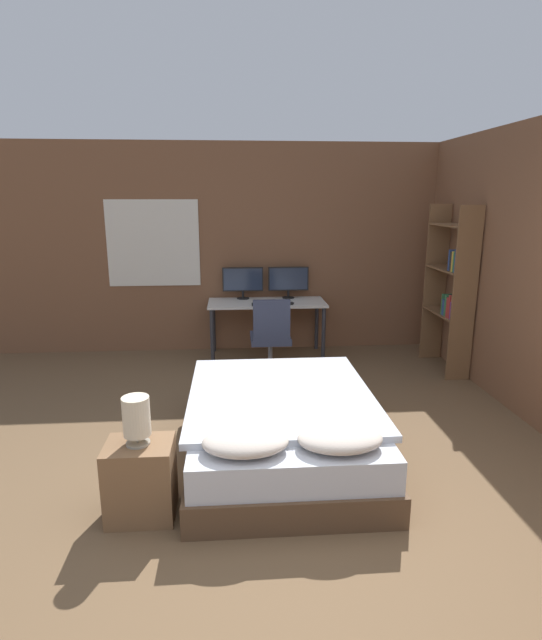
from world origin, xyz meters
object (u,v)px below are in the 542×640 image
(bed, at_px, (282,427))
(nightstand, at_px, (141,480))
(computer_mouse, at_px, (291,303))
(monitor_right, at_px, (288,280))
(bookshelf, at_px, (453,284))
(monitor_left, at_px, (243,281))
(office_chair, at_px, (271,345))
(keyboard, at_px, (268,304))
(desk, at_px, (267,308))
(bedside_lamp, at_px, (136,417))

(bed, distance_m, nightstand, 1.19)
(computer_mouse, bearing_deg, nightstand, -113.22)
(monitor_right, bearing_deg, bookshelf, -27.64)
(computer_mouse, bearing_deg, monitor_right, 88.85)
(monitor_left, distance_m, office_chair, 1.15)
(keyboard, bearing_deg, bookshelf, -14.14)
(desk, bearing_deg, monitor_left, 145.12)
(computer_mouse, bearing_deg, bookshelf, -16.30)
(monitor_right, bearing_deg, keyboard, -125.88)
(bed, distance_m, monitor_right, 2.93)
(desk, relative_size, computer_mouse, 21.24)
(computer_mouse, distance_m, bookshelf, 1.90)
(bed, bearing_deg, bedside_lamp, -145.06)
(monitor_right, relative_size, keyboard, 1.32)
(monitor_right, relative_size, bookshelf, 0.27)
(office_chair, bearing_deg, bookshelf, 0.15)
(nightstand, relative_size, monitor_right, 0.96)
(bed, xyz_separation_m, keyboard, (0.06, 2.41, 0.47))
(monitor_left, xyz_separation_m, monitor_right, (0.60, 0.00, 0.00))
(monitor_left, distance_m, computer_mouse, 0.75)
(bedside_lamp, relative_size, office_chair, 0.34)
(office_chair, distance_m, bookshelf, 2.20)
(monitor_right, height_order, computer_mouse, monitor_right)
(computer_mouse, height_order, bookshelf, bookshelf)
(computer_mouse, bearing_deg, keyboard, 180.00)
(bedside_lamp, distance_m, office_chair, 2.78)
(monitor_right, bearing_deg, computer_mouse, -91.15)
(monitor_right, height_order, bookshelf, bookshelf)
(desk, bearing_deg, nightstand, -107.46)
(monitor_left, relative_size, computer_mouse, 7.52)
(bed, distance_m, bookshelf, 2.97)
(keyboard, distance_m, office_chair, 0.64)
(bedside_lamp, bearing_deg, office_chair, 68.09)
(computer_mouse, bearing_deg, bedside_lamp, -113.22)
(bed, height_order, monitor_right, monitor_right)
(bed, distance_m, keyboard, 2.46)
(monitor_right, xyz_separation_m, computer_mouse, (-0.01, -0.41, -0.22))
(bed, relative_size, nightstand, 3.92)
(office_chair, bearing_deg, computer_mouse, 60.84)
(monitor_left, height_order, keyboard, monitor_left)
(desk, relative_size, keyboard, 3.72)
(monitor_right, bearing_deg, desk, -145.12)
(bed, height_order, bookshelf, bookshelf)
(monitor_right, bearing_deg, bedside_lamp, -110.85)
(monitor_right, distance_m, office_chair, 1.15)
(monitor_left, bearing_deg, bed, -85.19)
(nightstand, distance_m, computer_mouse, 3.40)
(keyboard, height_order, bookshelf, bookshelf)
(keyboard, xyz_separation_m, bookshelf, (2.09, -0.53, 0.31))
(bedside_lamp, xyz_separation_m, keyboard, (1.04, 3.09, 0.04))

